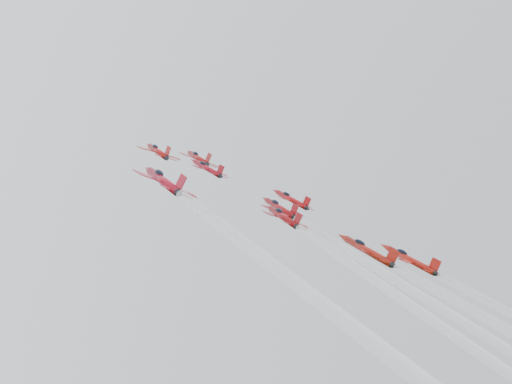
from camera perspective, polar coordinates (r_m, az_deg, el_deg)
jet_lead at (r=146.21m, az=-5.21°, el=3.05°), size 10.45×12.80×9.95m
jet_row2_left at (r=126.39m, az=-8.76°, el=3.63°), size 9.24×11.31×8.80m
jet_row2_center at (r=132.27m, az=-4.39°, el=2.15°), size 8.92×10.92×8.49m
jet_row2_right at (r=141.00m, az=3.13°, el=-0.63°), size 9.68×11.84×9.21m
jet_center at (r=86.46m, az=18.02°, el=-10.70°), size 9.00×78.52×60.51m
jet_rear_farleft at (r=52.80m, az=13.81°, el=-14.86°), size 10.34×90.29×69.58m
jet_rear_left at (r=77.28m, az=20.37°, el=-12.82°), size 8.92×77.84×59.99m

